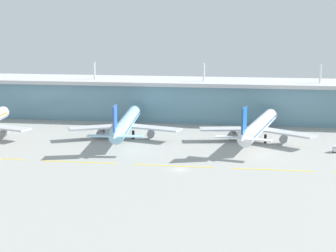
% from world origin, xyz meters
% --- Properties ---
extents(ground_plane, '(600.00, 600.00, 0.00)m').
position_xyz_m(ground_plane, '(0.00, 0.00, 0.00)').
color(ground_plane, '#9E9E99').
extents(terminal_building, '(288.00, 34.00, 29.08)m').
position_xyz_m(terminal_building, '(-0.00, 97.76, 10.24)').
color(terminal_building, '#6693A8').
rests_on(terminal_building, ground).
extents(airliner_near_middle, '(48.59, 70.52, 18.90)m').
position_xyz_m(airliner_near_middle, '(-29.31, 46.81, 6.46)').
color(airliner_near_middle, '#9ED1EA').
rests_on(airliner_near_middle, ground).
extents(airliner_far_middle, '(47.83, 67.55, 18.90)m').
position_xyz_m(airliner_far_middle, '(26.81, 48.14, 6.45)').
color(airliner_far_middle, white).
rests_on(airliner_far_middle, ground).
extents(taxiway_stripe_mid_west, '(28.00, 0.70, 0.04)m').
position_xyz_m(taxiway_stripe_mid_west, '(-37.00, 4.62, 0.02)').
color(taxiway_stripe_mid_west, yellow).
rests_on(taxiway_stripe_mid_west, ground).
extents(taxiway_stripe_centre, '(28.00, 0.70, 0.04)m').
position_xyz_m(taxiway_stripe_centre, '(-3.00, 4.62, 0.02)').
color(taxiway_stripe_centre, yellow).
rests_on(taxiway_stripe_centre, ground).
extents(taxiway_stripe_mid_east, '(28.00, 0.70, 0.04)m').
position_xyz_m(taxiway_stripe_mid_east, '(31.00, 4.62, 0.02)').
color(taxiway_stripe_mid_east, yellow).
rests_on(taxiway_stripe_mid_east, ground).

